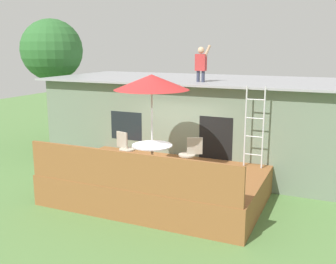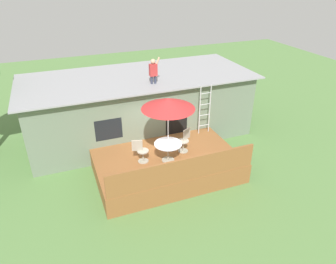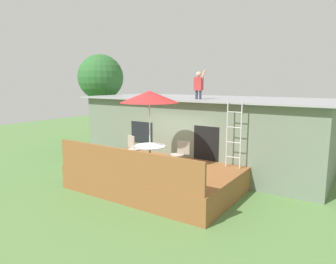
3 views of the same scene
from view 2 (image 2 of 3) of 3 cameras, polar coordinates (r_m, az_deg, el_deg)
ground_plane at (r=12.51m, az=-0.25°, el=-7.59°), size 40.00×40.00×0.00m
house at (r=14.77m, az=-5.28°, el=4.83°), size 10.50×4.50×2.95m
deck at (r=12.28m, az=-0.25°, el=-6.08°), size 5.47×3.43×0.80m
deck_railing at (r=10.53m, az=3.01°, el=-7.03°), size 5.37×0.08×0.90m
patio_table at (r=11.51m, az=0.02°, el=-2.82°), size 1.04×1.04×0.74m
patio_umbrella at (r=10.71m, az=0.03°, el=5.28°), size 1.90×1.90×2.54m
step_ladder at (r=13.37m, az=6.80°, el=4.12°), size 0.52×0.04×2.20m
person_figure at (r=13.03m, az=-2.71°, el=11.45°), size 0.47×0.20×1.11m
patio_chair_left at (r=11.57m, az=-5.02°, el=-3.52°), size 0.61×0.44×0.92m
patio_chair_right at (r=12.22m, az=3.06°, el=-1.56°), size 0.58×0.44×0.92m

